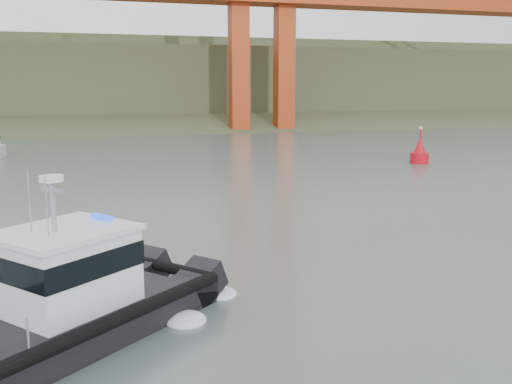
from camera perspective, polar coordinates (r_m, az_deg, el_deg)
ground at (r=21.30m, az=3.07°, el=-10.58°), size 400.00×400.00×0.00m
headlands at (r=144.37m, az=-14.02°, el=10.01°), size 500.00×105.36×27.12m
patrol_boat at (r=18.51m, az=-19.16°, el=-10.12°), size 10.94×9.99×5.29m
nav_buoy at (r=59.76m, az=16.05°, el=3.77°), size 1.89×1.89×3.93m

